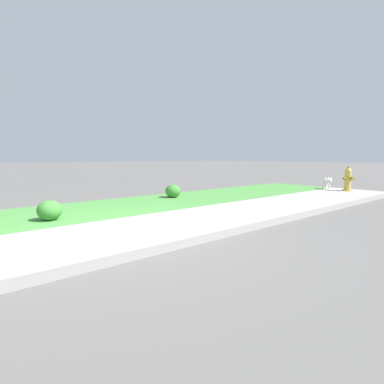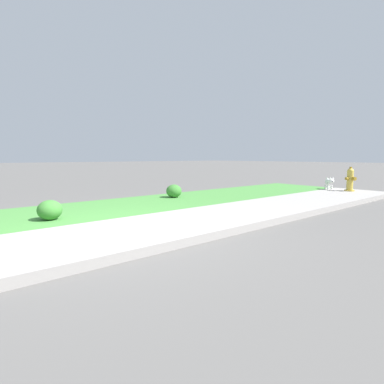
# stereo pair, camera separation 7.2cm
# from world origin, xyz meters

# --- Properties ---
(ground_plane) EXTENTS (120.00, 120.00, 0.00)m
(ground_plane) POSITION_xyz_m (0.00, 0.00, 0.00)
(ground_plane) COLOR #5B5956
(sidewalk_pavement) EXTENTS (18.00, 2.01, 0.01)m
(sidewalk_pavement) POSITION_xyz_m (0.00, 0.00, 0.01)
(sidewalk_pavement) COLOR #9E9993
(sidewalk_pavement) RESTS_ON ground
(grass_verge) EXTENTS (18.00, 2.49, 0.01)m
(grass_verge) POSITION_xyz_m (0.00, 2.25, 0.00)
(grass_verge) COLOR #47893D
(grass_verge) RESTS_ON ground
(street_curb) EXTENTS (18.00, 0.16, 0.12)m
(street_curb) POSITION_xyz_m (0.00, -1.08, 0.06)
(street_curb) COLOR #9E9993
(street_curb) RESTS_ON ground
(fire_hydrant_mid_block) EXTENTS (0.39, 0.36, 0.80)m
(fire_hydrant_mid_block) POSITION_xyz_m (8.28, 0.19, 0.39)
(fire_hydrant_mid_block) COLOR gold
(fire_hydrant_mid_block) RESTS_ON ground
(small_white_dog) EXTENTS (0.42, 0.43, 0.46)m
(small_white_dog) POSITION_xyz_m (8.29, 0.88, 0.26)
(small_white_dog) COLOR white
(small_white_dog) RESTS_ON ground
(shrub_bush_mid_verge) EXTENTS (0.42, 0.42, 0.36)m
(shrub_bush_mid_verge) POSITION_xyz_m (-0.51, 1.68, 0.18)
(shrub_bush_mid_verge) COLOR #3D7F33
(shrub_bush_mid_verge) RESTS_ON ground
(shrub_bush_far_verge) EXTENTS (0.43, 0.43, 0.36)m
(shrub_bush_far_verge) POSITION_xyz_m (2.96, 2.66, 0.18)
(shrub_bush_far_verge) COLOR #3D7F33
(shrub_bush_far_verge) RESTS_ON ground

